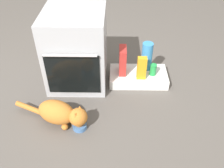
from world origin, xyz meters
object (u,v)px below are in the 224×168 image
object	(u,v)px
juice_carton	(142,68)
food_bowl	(80,126)
pantry_cabinet	(138,77)
cereal_box	(123,60)
cat	(60,113)
soda_can	(153,70)
water_bottle	(147,56)
oven	(76,49)

from	to	relation	value
juice_carton	food_bowl	bearing A→B (deg)	-133.80
food_bowl	pantry_cabinet	bearing A→B (deg)	50.97
cereal_box	juice_carton	bearing A→B (deg)	-28.70
food_bowl	cereal_box	distance (m)	0.81
cat	cereal_box	xyz separation A→B (m)	(0.54, 0.63, 0.12)
juice_carton	soda_can	world-z (taller)	juice_carton
water_bottle	cereal_box	bearing A→B (deg)	-165.35
cereal_box	soda_can	world-z (taller)	cereal_box
pantry_cabinet	oven	bearing A→B (deg)	178.63
pantry_cabinet	juice_carton	world-z (taller)	juice_carton
cat	juice_carton	xyz separation A→B (m)	(0.72, 0.52, 0.10)
food_bowl	cat	size ratio (longest dim) A/B	0.18
cat	cereal_box	size ratio (longest dim) A/B	2.41
pantry_cabinet	cereal_box	size ratio (longest dim) A/B	2.13
pantry_cabinet	cat	distance (m)	0.93
oven	cat	world-z (taller)	oven
food_bowl	soda_can	xyz separation A→B (m)	(0.68, 0.64, 0.14)
oven	cereal_box	xyz separation A→B (m)	(0.46, 0.00, -0.13)
cat	soda_can	world-z (taller)	cat
oven	water_bottle	distance (m)	0.72
oven	cat	bearing A→B (deg)	-97.18
cat	cereal_box	distance (m)	0.83
oven	food_bowl	xyz separation A→B (m)	(0.08, -0.68, -0.35)
water_bottle	soda_can	bearing A→B (deg)	-60.73
food_bowl	juice_carton	distance (m)	0.83
food_bowl	water_bottle	world-z (taller)	water_bottle
cat	water_bottle	xyz separation A→B (m)	(0.79, 0.69, 0.13)
food_bowl	cat	distance (m)	0.20
pantry_cabinet	juice_carton	xyz separation A→B (m)	(0.02, -0.09, 0.17)
pantry_cabinet	cereal_box	distance (m)	0.26
food_bowl	soda_can	bearing A→B (deg)	43.12
pantry_cabinet	food_bowl	xyz separation A→B (m)	(-0.54, -0.67, -0.03)
pantry_cabinet	food_bowl	world-z (taller)	pantry_cabinet
food_bowl	water_bottle	distance (m)	1.00
cat	cereal_box	bearing A→B (deg)	69.03
water_bottle	soda_can	distance (m)	0.15
water_bottle	cereal_box	world-z (taller)	water_bottle
cat	pantry_cabinet	bearing A→B (deg)	60.45
oven	cat	xyz separation A→B (m)	(-0.08, -0.63, -0.25)
pantry_cabinet	soda_can	size ratio (longest dim) A/B	4.97
juice_carton	oven	bearing A→B (deg)	171.11
cereal_box	juice_carton	size ratio (longest dim) A/B	1.17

